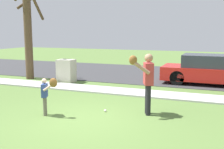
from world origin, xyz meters
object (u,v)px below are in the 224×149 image
at_px(baseball, 105,111).
at_px(street_tree_far, 27,22).
at_px(person_child, 47,91).
at_px(parked_hatchback_red, 208,70).
at_px(person_adult, 147,78).
at_px(utility_cabinet, 66,71).

xyz_separation_m(baseball, street_tree_far, (-5.81, 3.95, 2.79)).
relative_size(person_child, baseball, 14.99).
distance_m(person_child, parked_hatchback_red, 7.74).
bearing_deg(person_adult, baseball, -13.55).
distance_m(person_adult, parked_hatchback_red, 5.67).
bearing_deg(person_adult, parked_hatchback_red, -127.80).
relative_size(person_adult, baseball, 23.80).
height_order(person_adult, baseball, person_adult).
relative_size(utility_cabinet, parked_hatchback_red, 0.27).
xyz_separation_m(person_child, utility_cabinet, (-2.21, 4.75, -0.17)).
height_order(utility_cabinet, parked_hatchback_red, parked_hatchback_red).
bearing_deg(person_child, parked_hatchback_red, 35.45).
xyz_separation_m(street_tree_far, parked_hatchback_red, (8.43, 1.73, -2.16)).
xyz_separation_m(baseball, parked_hatchback_red, (2.62, 5.69, 0.62)).
xyz_separation_m(person_adult, street_tree_far, (-7.02, 3.75, 1.74)).
xyz_separation_m(utility_cabinet, street_tree_far, (-2.21, 0.14, 2.28)).
height_order(person_adult, person_child, person_adult).
distance_m(person_child, baseball, 1.81).
height_order(baseball, utility_cabinet, utility_cabinet).
height_order(person_child, utility_cabinet, person_child).
bearing_deg(baseball, utility_cabinet, 133.39).
height_order(person_adult, utility_cabinet, person_adult).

